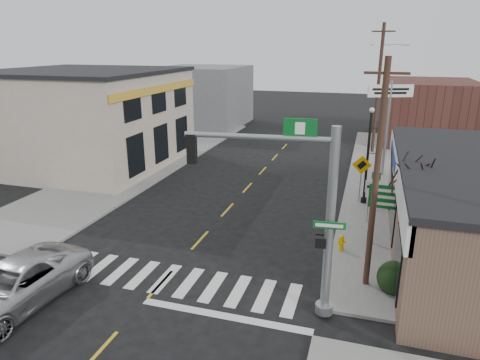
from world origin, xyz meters
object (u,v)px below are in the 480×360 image
(suv, at_px, (14,285))
(fire_hydrant, at_px, (341,242))
(lamp_post, at_px, (369,149))
(utility_pole_near, at_px, (376,176))
(guide_sign, at_px, (388,204))
(traffic_signal_pole, at_px, (306,202))
(bare_tree, at_px, (412,163))
(dance_center_sign, at_px, (389,104))
(utility_pole_far, at_px, (378,88))

(suv, relative_size, fire_hydrant, 7.95)
(fire_hydrant, bearing_deg, lamp_post, 82.63)
(fire_hydrant, relative_size, lamp_post, 0.13)
(lamp_post, bearing_deg, utility_pole_near, -112.92)
(fire_hydrant, height_order, utility_pole_near, utility_pole_near)
(fire_hydrant, bearing_deg, guide_sign, 33.39)
(traffic_signal_pole, height_order, fire_hydrant, traffic_signal_pole)
(traffic_signal_pole, height_order, bare_tree, traffic_signal_pole)
(traffic_signal_pole, xyz_separation_m, lamp_post, (1.80, 11.23, -0.75))
(guide_sign, distance_m, fire_hydrant, 2.65)
(utility_pole_near, bearing_deg, suv, -155.16)
(lamp_post, xyz_separation_m, dance_center_sign, (1.00, 6.02, 1.71))
(traffic_signal_pole, bearing_deg, utility_pole_near, 42.60)
(suv, xyz_separation_m, traffic_signal_pole, (9.63, 2.51, 3.23))
(bare_tree, height_order, utility_pole_near, utility_pole_near)
(dance_center_sign, xyz_separation_m, utility_pole_near, (-0.73, -14.93, -0.60))
(dance_center_sign, bearing_deg, utility_pole_far, 75.22)
(suv, height_order, dance_center_sign, dance_center_sign)
(dance_center_sign, bearing_deg, suv, -143.07)
(guide_sign, distance_m, utility_pole_far, 18.33)
(guide_sign, bearing_deg, suv, -142.68)
(lamp_post, relative_size, utility_pole_near, 0.65)
(traffic_signal_pole, bearing_deg, fire_hydrant, 73.03)
(lamp_post, bearing_deg, guide_sign, -104.07)
(bare_tree, bearing_deg, suv, -150.95)
(traffic_signal_pole, xyz_separation_m, utility_pole_near, (2.08, 2.32, 0.36))
(dance_center_sign, height_order, utility_pole_near, utility_pole_near)
(suv, distance_m, fire_hydrant, 12.91)
(fire_hydrant, relative_size, utility_pole_far, 0.07)
(utility_pole_near, xyz_separation_m, utility_pole_far, (0.00, 21.72, 1.00))
(suv, xyz_separation_m, bare_tree, (13.06, 7.26, 3.53))
(bare_tree, xyz_separation_m, utility_pole_near, (-1.36, -2.42, 0.05))
(bare_tree, height_order, utility_pole_far, utility_pole_far)
(suv, bearing_deg, fire_hydrant, 38.85)
(utility_pole_near, bearing_deg, utility_pole_far, 92.41)
(traffic_signal_pole, relative_size, utility_pole_far, 0.64)
(suv, relative_size, guide_sign, 1.90)
(bare_tree, distance_m, utility_pole_near, 2.78)
(guide_sign, relative_size, fire_hydrant, 4.19)
(fire_hydrant, xyz_separation_m, lamp_post, (0.83, 6.39, 2.75))
(traffic_signal_pole, relative_size, dance_center_sign, 1.02)
(suv, bearing_deg, lamp_post, 54.36)
(guide_sign, distance_m, bare_tree, 2.68)
(traffic_signal_pole, distance_m, bare_tree, 5.86)
(suv, xyz_separation_m, lamp_post, (11.43, 13.74, 2.47))
(suv, height_order, fire_hydrant, suv)
(traffic_signal_pole, bearing_deg, guide_sign, 59.67)
(lamp_post, bearing_deg, utility_pole_far, 64.07)
(traffic_signal_pole, bearing_deg, utility_pole_far, 79.46)
(utility_pole_near, bearing_deg, traffic_signal_pole, -129.39)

